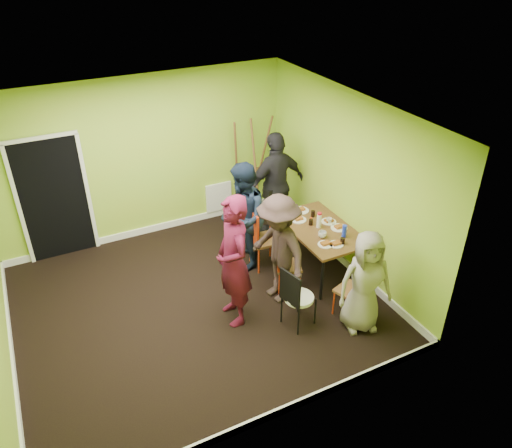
{
  "coord_description": "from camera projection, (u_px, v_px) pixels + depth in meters",
  "views": [
    {
      "loc": [
        -1.77,
        -5.43,
        4.74
      ],
      "look_at": [
        0.96,
        0.0,
        1.09
      ],
      "focal_mm": 35.0,
      "sensor_mm": 36.0,
      "label": 1
    }
  ],
  "objects": [
    {
      "name": "plate_wall_front",
      "position": [
        339.0,
        228.0,
        7.65
      ],
      "size": [
        0.26,
        0.26,
        0.01
      ],
      "primitive_type": "cylinder",
      "color": "white",
      "rests_on": "dining_table"
    },
    {
      "name": "chair_back_end",
      "position": [
        277.0,
        203.0,
        8.5
      ],
      "size": [
        0.5,
        0.55,
        0.95
      ],
      "rotation": [
        0.0,
        0.0,
        3.44
      ],
      "color": "red",
      "rests_on": "ground"
    },
    {
      "name": "blue_bottle",
      "position": [
        344.0,
        231.0,
        7.38
      ],
      "size": [
        0.07,
        0.07,
        0.2
      ],
      "primitive_type": "cylinder",
      "color": "#1B32CC",
      "rests_on": "dining_table"
    },
    {
      "name": "chair_left_near",
      "position": [
        283.0,
        261.0,
        7.33
      ],
      "size": [
        0.46,
        0.46,
        0.88
      ],
      "rotation": [
        0.0,
        0.0,
        -1.89
      ],
      "color": "red",
      "rests_on": "ground"
    },
    {
      "name": "plate_far_front",
      "position": [
        336.0,
        244.0,
        7.25
      ],
      "size": [
        0.22,
        0.22,
        0.01
      ],
      "primitive_type": "cylinder",
      "color": "white",
      "rests_on": "dining_table"
    },
    {
      "name": "person_front_end",
      "position": [
        365.0,
        282.0,
        6.51
      ],
      "size": [
        0.83,
        0.65,
        1.49
      ],
      "primitive_type": "imported",
      "rotation": [
        0.0,
        0.0,
        -0.27
      ],
      "color": "gray",
      "rests_on": "ground"
    },
    {
      "name": "chair_front_end",
      "position": [
        356.0,
        288.0,
        6.78
      ],
      "size": [
        0.47,
        0.47,
        0.9
      ],
      "rotation": [
        0.0,
        0.0,
        0.33
      ],
      "color": "red",
      "rests_on": "ground"
    },
    {
      "name": "orange_bottle",
      "position": [
        311.0,
        220.0,
        7.78
      ],
      "size": [
        0.03,
        0.03,
        0.08
      ],
      "primitive_type": "cylinder",
      "color": "red",
      "rests_on": "dining_table"
    },
    {
      "name": "person_back_end",
      "position": [
        276.0,
        185.0,
        8.49
      ],
      "size": [
        1.16,
        0.6,
        1.89
      ],
      "primitive_type": "imported",
      "rotation": [
        0.0,
        0.0,
        3.28
      ],
      "color": "black",
      "rests_on": "ground"
    },
    {
      "name": "plate_near_right",
      "position": [
        325.0,
        245.0,
        7.25
      ],
      "size": [
        0.22,
        0.22,
        0.01
      ],
      "primitive_type": "cylinder",
      "color": "white",
      "rests_on": "dining_table"
    },
    {
      "name": "chair_left_far",
      "position": [
        260.0,
        235.0,
        7.8
      ],
      "size": [
        0.45,
        0.45,
        1.03
      ],
      "rotation": [
        0.0,
        0.0,
        -1.64
      ],
      "color": "red",
      "rests_on": "ground"
    },
    {
      "name": "person_left_far",
      "position": [
        243.0,
        218.0,
        7.66
      ],
      "size": [
        0.96,
        1.05,
        1.77
      ],
      "primitive_type": "imported",
      "rotation": [
        0.0,
        0.0,
        -1.98
      ],
      "color": "#131E30",
      "rests_on": "ground"
    },
    {
      "name": "person_left_near",
      "position": [
        278.0,
        249.0,
        6.99
      ],
      "size": [
        0.76,
        1.16,
        1.67
      ],
      "primitive_type": "imported",
      "rotation": [
        0.0,
        0.0,
        -1.43
      ],
      "color": "#322421",
      "rests_on": "ground"
    },
    {
      "name": "plate_near_left",
      "position": [
        298.0,
        220.0,
        7.86
      ],
      "size": [
        0.25,
        0.25,
        0.01
      ],
      "primitive_type": "cylinder",
      "color": "white",
      "rests_on": "dining_table"
    },
    {
      "name": "easel",
      "position": [
        251.0,
        168.0,
        9.07
      ],
      "size": [
        0.77,
        0.72,
        1.92
      ],
      "color": "brown",
      "rests_on": "ground"
    },
    {
      "name": "plate_wall_back",
      "position": [
        329.0,
        222.0,
        7.81
      ],
      "size": [
        0.24,
        0.24,
        0.01
      ],
      "primitive_type": "cylinder",
      "color": "white",
      "rests_on": "dining_table"
    },
    {
      "name": "person_standing",
      "position": [
        233.0,
        262.0,
        6.55
      ],
      "size": [
        0.49,
        0.71,
        1.9
      ],
      "primitive_type": "imported",
      "rotation": [
        0.0,
        0.0,
        -1.62
      ],
      "color": "#500D26",
      "rests_on": "ground"
    },
    {
      "name": "glass_back",
      "position": [
        313.0,
        214.0,
        7.93
      ],
      "size": [
        0.07,
        0.07,
        0.1
      ],
      "primitive_type": "cylinder",
      "color": "black",
      "rests_on": "dining_table"
    },
    {
      "name": "chair_bentwood",
      "position": [
        296.0,
        296.0,
        6.63
      ],
      "size": [
        0.45,
        0.44,
        0.93
      ],
      "rotation": [
        0.0,
        0.0,
        -1.32
      ],
      "color": "black",
      "rests_on": "ground"
    },
    {
      "name": "room_walls",
      "position": [
        190.0,
        246.0,
        6.8
      ],
      "size": [
        5.04,
        4.54,
        2.82
      ],
      "color": "#A6C332",
      "rests_on": "ground"
    },
    {
      "name": "glass_front",
      "position": [
        342.0,
        241.0,
        7.24
      ],
      "size": [
        0.07,
        0.07,
        0.1
      ],
      "primitive_type": "cylinder",
      "color": "black",
      "rests_on": "dining_table"
    },
    {
      "name": "glass_mid",
      "position": [
        311.0,
        222.0,
        7.71
      ],
      "size": [
        0.06,
        0.06,
        0.09
      ],
      "primitive_type": "cylinder",
      "color": "black",
      "rests_on": "dining_table"
    },
    {
      "name": "ground",
      "position": [
        197.0,
        303.0,
        7.28
      ],
      "size": [
        5.0,
        5.0,
        0.0
      ],
      "primitive_type": "plane",
      "color": "black",
      "rests_on": "ground"
    },
    {
      "name": "thermos",
      "position": [
        319.0,
        221.0,
        7.62
      ],
      "size": [
        0.07,
        0.07,
        0.23
      ],
      "primitive_type": "cylinder",
      "color": "white",
      "rests_on": "dining_table"
    },
    {
      "name": "plate_far_back",
      "position": [
        301.0,
        210.0,
        8.11
      ],
      "size": [
        0.27,
        0.27,
        0.01
      ],
      "primitive_type": "cylinder",
      "color": "white",
      "rests_on": "dining_table"
    },
    {
      "name": "dining_table",
      "position": [
        320.0,
        231.0,
        7.69
      ],
      "size": [
        0.9,
        1.5,
        0.75
      ],
      "color": "black",
      "rests_on": "ground"
    },
    {
      "name": "cup_b",
      "position": [
        329.0,
        221.0,
        7.76
      ],
      "size": [
        0.09,
        0.09,
        0.09
      ],
      "primitive_type": "imported",
      "color": "white",
      "rests_on": "dining_table"
    },
    {
      "name": "cup_a",
      "position": [
        322.0,
        235.0,
        7.4
      ],
      "size": [
        0.12,
        0.12,
        0.1
      ],
      "primitive_type": "imported",
      "color": "white",
      "rests_on": "dining_table"
    }
  ]
}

